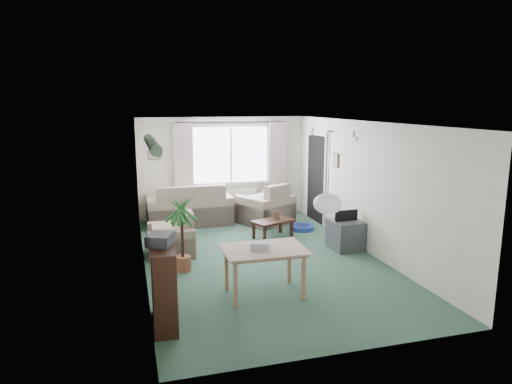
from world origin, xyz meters
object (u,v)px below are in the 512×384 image
object	(u,v)px
armchair_left	(171,234)
tv_cube	(346,235)
coffee_table	(273,229)
dining_table	(264,272)
armchair_corner	(265,203)
bookshelf	(164,286)
houseplant	(182,232)
pet_bed	(302,227)
sofa	(189,204)

from	to	relation	value
armchair_left	tv_cube	distance (m)	3.26
coffee_table	dining_table	size ratio (longest dim) A/B	0.76
tv_cube	armchair_left	bearing A→B (deg)	166.76
armchair_corner	coffee_table	size ratio (longest dim) A/B	1.27
armchair_left	bookshelf	world-z (taller)	bookshelf
bookshelf	armchair_left	bearing A→B (deg)	84.26
houseplant	dining_table	xyz separation A→B (m)	(1.01, -1.27, -0.31)
armchair_corner	pet_bed	bearing A→B (deg)	99.81
dining_table	armchair_corner	bearing A→B (deg)	72.90
dining_table	tv_cube	world-z (taller)	dining_table
bookshelf	dining_table	xyz separation A→B (m)	(1.45, 0.54, -0.17)
sofa	armchair_corner	size ratio (longest dim) A/B	1.79
houseplant	tv_cube	size ratio (longest dim) A/B	2.16
armchair_corner	houseplant	distance (m)	3.38
armchair_corner	tv_cube	distance (m)	2.44
armchair_left	coffee_table	bearing A→B (deg)	104.25
armchair_corner	houseplant	xyz separation A→B (m)	(-2.19, -2.57, 0.18)
coffee_table	tv_cube	bearing A→B (deg)	-44.62
armchair_left	houseplant	size ratio (longest dim) A/B	0.66
bookshelf	dining_table	world-z (taller)	bookshelf
armchair_left	pet_bed	bearing A→B (deg)	107.86
houseplant	dining_table	bearing A→B (deg)	-51.53
coffee_table	bookshelf	bearing A→B (deg)	-127.38
sofa	tv_cube	size ratio (longest dim) A/B	3.10
houseplant	armchair_corner	bearing A→B (deg)	49.50
bookshelf	houseplant	xyz separation A→B (m)	(0.44, 1.81, 0.14)
bookshelf	tv_cube	xyz separation A→B (m)	(3.54, 2.12, -0.24)
sofa	armchair_left	bearing A→B (deg)	72.57
bookshelf	sofa	bearing A→B (deg)	80.17
armchair_corner	dining_table	size ratio (longest dim) A/B	0.97
sofa	dining_table	world-z (taller)	sofa
tv_cube	houseplant	bearing A→B (deg)	-176.84
armchair_left	tv_cube	xyz separation A→B (m)	(3.20, -0.60, -0.11)
bookshelf	pet_bed	world-z (taller)	bookshelf
houseplant	sofa	bearing A→B (deg)	80.39
sofa	tv_cube	world-z (taller)	sofa
armchair_corner	dining_table	world-z (taller)	armchair_corner
armchair_left	tv_cube	world-z (taller)	armchair_left
bookshelf	coffee_table	bearing A→B (deg)	54.00
houseplant	tv_cube	distance (m)	3.13
pet_bed	houseplant	bearing A→B (deg)	-147.68
armchair_corner	armchair_left	bearing A→B (deg)	8.82
sofa	armchair_left	distance (m)	2.14
coffee_table	bookshelf	distance (m)	4.04
houseplant	tv_cube	world-z (taller)	houseplant
pet_bed	armchair_left	bearing A→B (deg)	-163.61
sofa	pet_bed	distance (m)	2.62
coffee_table	houseplant	size ratio (longest dim) A/B	0.63
dining_table	tv_cube	xyz separation A→B (m)	(2.09, 1.58, -0.06)
sofa	pet_bed	bearing A→B (deg)	151.30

